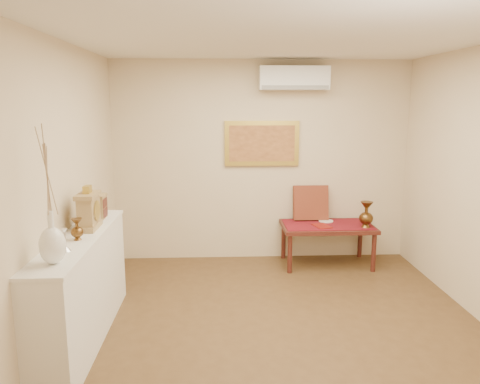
{
  "coord_description": "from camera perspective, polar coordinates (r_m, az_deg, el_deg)",
  "views": [
    {
      "loc": [
        -0.59,
        -4.05,
        2.15
      ],
      "look_at": [
        -0.34,
        1.15,
        1.14
      ],
      "focal_mm": 35.0,
      "sensor_mm": 36.0,
      "label": 1
    }
  ],
  "objects": [
    {
      "name": "ceiling",
      "position": [
        4.13,
        5.84,
        18.56
      ],
      "size": [
        4.5,
        4.5,
        0.0
      ],
      "primitive_type": "plane",
      "rotation": [
        3.14,
        0.0,
        0.0
      ],
      "color": "silver",
      "rests_on": "ground"
    },
    {
      "name": "brass_urn_tall",
      "position": [
        6.22,
        15.15,
        -2.32
      ],
      "size": [
        0.18,
        0.18,
        0.41
      ],
      "primitive_type": null,
      "color": "brown",
      "rests_on": "table_cloth"
    },
    {
      "name": "floor",
      "position": [
        4.62,
        5.17,
        -16.83
      ],
      "size": [
        4.5,
        4.5,
        0.0
      ],
      "primitive_type": "plane",
      "color": "brown",
      "rests_on": "ground"
    },
    {
      "name": "mantel_clock",
      "position": [
        4.57,
        -17.95,
        -2.16
      ],
      "size": [
        0.17,
        0.36,
        0.41
      ],
      "color": "#A58755",
      "rests_on": "display_ledge"
    },
    {
      "name": "wall_left",
      "position": [
        4.36,
        -21.52,
        -0.39
      ],
      "size": [
        0.02,
        4.5,
        2.7
      ],
      "primitive_type": "cube",
      "color": "beige",
      "rests_on": "ground"
    },
    {
      "name": "white_vase",
      "position": [
        3.61,
        -22.29,
        -0.52
      ],
      "size": [
        0.19,
        0.19,
        1.01
      ],
      "primitive_type": null,
      "color": "white",
      "rests_on": "display_ledge"
    },
    {
      "name": "painting",
      "position": [
        6.32,
        2.68,
        5.95
      ],
      "size": [
        1.0,
        0.06,
        0.6
      ],
      "color": "gold",
      "rests_on": "wall_back"
    },
    {
      "name": "candlestick",
      "position": [
        3.97,
        -20.59,
        -5.5
      ],
      "size": [
        0.09,
        0.09,
        0.19
      ],
      "primitive_type": null,
      "color": "silver",
      "rests_on": "display_ledge"
    },
    {
      "name": "wooden_chest",
      "position": [
        4.97,
        -16.95,
        -1.69
      ],
      "size": [
        0.16,
        0.21,
        0.24
      ],
      "color": "#A58755",
      "rests_on": "display_ledge"
    },
    {
      "name": "ac_unit",
      "position": [
        6.25,
        6.6,
        13.61
      ],
      "size": [
        0.9,
        0.25,
        0.3
      ],
      "color": "white",
      "rests_on": "wall_back"
    },
    {
      "name": "wall_back",
      "position": [
        6.37,
        2.64,
        3.73
      ],
      "size": [
        4.0,
        0.02,
        2.7
      ],
      "primitive_type": "cube",
      "color": "beige",
      "rests_on": "ground"
    },
    {
      "name": "plate",
      "position": [
        6.44,
        10.44,
        -3.49
      ],
      "size": [
        0.2,
        0.2,
        0.01
      ],
      "primitive_type": "cylinder",
      "color": "white",
      "rests_on": "table_cloth"
    },
    {
      "name": "display_ledge",
      "position": [
        4.54,
        -18.63,
        -11.05
      ],
      "size": [
        0.37,
        2.02,
        0.98
      ],
      "color": "white",
      "rests_on": "floor"
    },
    {
      "name": "brass_urn_small",
      "position": [
        4.25,
        -19.28,
        -3.96
      ],
      "size": [
        0.11,
        0.11,
        0.24
      ],
      "primitive_type": null,
      "color": "brown",
      "rests_on": "display_ledge"
    },
    {
      "name": "cushion",
      "position": [
        6.46,
        8.61,
        -1.3
      ],
      "size": [
        0.47,
        0.2,
        0.48
      ],
      "primitive_type": "cube",
      "rotation": [
        -0.21,
        0.0,
        0.0
      ],
      "color": "#5A1217",
      "rests_on": "table_cloth"
    },
    {
      "name": "low_table",
      "position": [
        6.32,
        10.6,
        -4.51
      ],
      "size": [
        1.2,
        0.7,
        0.55
      ],
      "color": "#4C1D17",
      "rests_on": "floor"
    },
    {
      "name": "table_cloth",
      "position": [
        6.3,
        10.62,
        -3.91
      ],
      "size": [
        1.14,
        0.59,
        0.01
      ],
      "primitive_type": "cube",
      "color": "maroon",
      "rests_on": "low_table"
    },
    {
      "name": "wall_front",
      "position": [
        2.05,
        14.54,
        -12.32
      ],
      "size": [
        4.0,
        0.02,
        2.7
      ],
      "primitive_type": "cube",
      "color": "beige",
      "rests_on": "ground"
    },
    {
      "name": "menu",
      "position": [
        6.18,
        9.96,
        -4.1
      ],
      "size": [
        0.24,
        0.29,
        0.01
      ],
      "primitive_type": "cube",
      "rotation": [
        0.0,
        0.0,
        0.28
      ],
      "color": "maroon",
      "rests_on": "table_cloth"
    }
  ]
}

